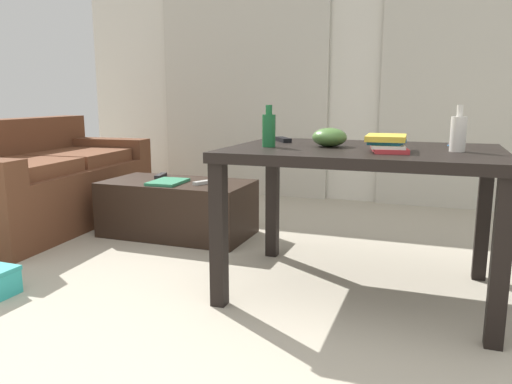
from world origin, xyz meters
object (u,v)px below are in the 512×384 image
(bowl, at_px, (330,137))
(scissors, at_px, (452,145))
(bottle_far, at_px, (269,129))
(craft_table, at_px, (363,167))
(tv_remote_secondary, at_px, (204,182))
(coffee_table, at_px, (178,208))
(magazine, at_px, (168,182))
(tv_remote_primary, at_px, (161,176))
(book_stack, at_px, (387,143))
(tv_remote_on_table, at_px, (283,140))
(bottle_near, at_px, (458,133))
(couch, at_px, (42,184))

(bowl, bearing_deg, scissors, 24.67)
(bottle_far, bearing_deg, scissors, 24.11)
(craft_table, bearing_deg, tv_remote_secondary, 152.42)
(coffee_table, xyz_separation_m, magazine, (-0.02, -0.10, 0.21))
(craft_table, distance_m, tv_remote_primary, 1.79)
(bowl, height_order, scissors, bowl)
(coffee_table, relative_size, tv_remote_primary, 5.96)
(book_stack, relative_size, tv_remote_primary, 1.78)
(magazine, bearing_deg, tv_remote_on_table, -22.63)
(tv_remote_secondary, xyz_separation_m, magazine, (-0.25, -0.07, -0.00))
(scissors, bearing_deg, bottle_far, -155.89)
(bowl, distance_m, scissors, 0.65)
(tv_remote_on_table, distance_m, scissors, 0.89)
(magazine, bearing_deg, coffee_table, 75.22)
(craft_table, xyz_separation_m, scissors, (0.41, 0.28, 0.10))
(magazine, bearing_deg, scissors, -11.24)
(craft_table, relative_size, scissors, 12.48)
(craft_table, height_order, magazine, craft_table)
(tv_remote_on_table, bearing_deg, magazine, 126.27)
(bowl, bearing_deg, tv_remote_secondary, 148.98)
(scissors, bearing_deg, craft_table, -145.90)
(bottle_far, distance_m, book_stack, 0.58)
(bottle_near, xyz_separation_m, magazine, (-1.85, 0.57, -0.42))
(magazine, bearing_deg, tv_remote_primary, 127.75)
(magazine, bearing_deg, bottle_far, -37.04)
(couch, xyz_separation_m, tv_remote_secondary, (1.39, 0.06, 0.08))
(tv_remote_primary, bearing_deg, craft_table, -37.17)
(bottle_far, distance_m, tv_remote_secondary, 1.10)
(book_stack, height_order, scissors, book_stack)
(couch, distance_m, book_stack, 2.80)
(coffee_table, relative_size, book_stack, 3.35)
(bowl, height_order, magazine, bowl)
(couch, bearing_deg, bottle_far, -17.47)
(couch, height_order, scissors, couch)
(couch, bearing_deg, book_stack, -13.89)
(couch, xyz_separation_m, bottle_far, (2.11, -0.66, 0.51))
(tv_remote_on_table, xyz_separation_m, tv_remote_primary, (-1.13, 0.55, -0.35))
(bottle_far, bearing_deg, tv_remote_on_table, 93.93)
(craft_table, xyz_separation_m, tv_remote_secondary, (-1.17, 0.61, -0.24))
(couch, distance_m, bowl, 2.49)
(bowl, bearing_deg, tv_remote_on_table, 147.25)
(bottle_near, relative_size, scissors, 2.02)
(bottle_near, relative_size, magazine, 0.71)
(bottle_far, height_order, scissors, bottle_far)
(tv_remote_on_table, relative_size, scissors, 1.65)
(tv_remote_primary, bearing_deg, tv_remote_on_table, -37.89)
(scissors, distance_m, tv_remote_primary, 2.10)
(bowl, xyz_separation_m, book_stack, (0.30, -0.12, -0.01))
(bottle_near, relative_size, tv_remote_primary, 1.19)
(book_stack, bearing_deg, bottle_near, 15.84)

